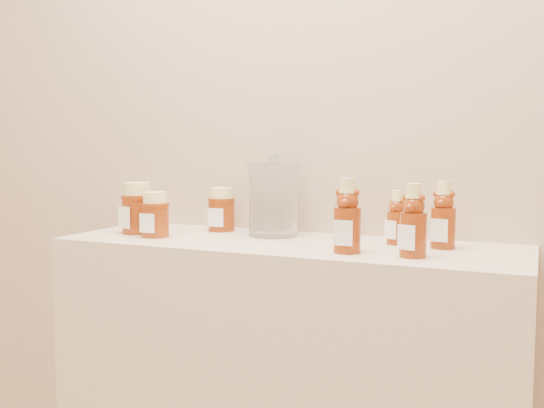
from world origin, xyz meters
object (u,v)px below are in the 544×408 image
at_px(bear_bottle_back_left, 344,208).
at_px(glass_canister, 274,196).
at_px(honey_jar_left, 137,208).
at_px(bear_bottle_front_left, 347,211).

distance_m(bear_bottle_back_left, glass_canister, 0.20).
height_order(bear_bottle_back_left, honey_jar_left, bear_bottle_back_left).
xyz_separation_m(bear_bottle_back_left, bear_bottle_front_left, (0.08, -0.22, 0.02)).
height_order(bear_bottle_back_left, glass_canister, glass_canister).
bearing_deg(glass_canister, bear_bottle_front_left, -34.11).
bearing_deg(honey_jar_left, bear_bottle_back_left, 34.38).
bearing_deg(bear_bottle_front_left, bear_bottle_back_left, 108.63).
xyz_separation_m(bear_bottle_front_left, glass_canister, (-0.27, 0.18, 0.01)).
bearing_deg(honey_jar_left, bear_bottle_front_left, 12.79).
bearing_deg(glass_canister, honey_jar_left, -163.60).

